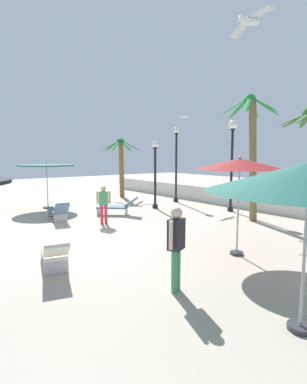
# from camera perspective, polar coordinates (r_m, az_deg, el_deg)

# --- Properties ---
(ground_plane) EXTENTS (56.00, 56.00, 0.00)m
(ground_plane) POSITION_cam_1_polar(r_m,az_deg,el_deg) (9.67, -16.86, -9.78)
(ground_plane) COLOR #B2A893
(boundary_wall) EXTENTS (25.20, 0.30, 0.89)m
(boundary_wall) POSITION_cam_1_polar(r_m,az_deg,el_deg) (15.87, 18.88, -1.72)
(boundary_wall) COLOR silver
(boundary_wall) RESTS_ON ground_plane
(patio_umbrella_0) EXTENTS (2.78, 2.78, 2.37)m
(patio_umbrella_0) POSITION_cam_1_polar(r_m,az_deg,el_deg) (16.52, -19.42, 4.38)
(patio_umbrella_0) COLOR #333338
(patio_umbrella_0) RESTS_ON ground_plane
(patio_umbrella_3) EXTENTS (2.40, 2.40, 2.70)m
(patio_umbrella_3) POSITION_cam_1_polar(r_m,az_deg,el_deg) (8.47, 15.83, 4.96)
(patio_umbrella_3) COLOR #333338
(patio_umbrella_3) RESTS_ON ground_plane
(palm_tree_0) EXTENTS (2.57, 2.45, 5.21)m
(palm_tree_0) POSITION_cam_1_polar(r_m,az_deg,el_deg) (13.26, 17.98, 8.79)
(palm_tree_0) COLOR brown
(palm_tree_0) RESTS_ON ground_plane
(palm_tree_2) EXTENTS (2.59, 2.53, 3.82)m
(palm_tree_2) POSITION_cam_1_polar(r_m,az_deg,el_deg) (20.00, -6.10, 6.12)
(palm_tree_2) COLOR brown
(palm_tree_2) RESTS_ON ground_plane
(lamp_post_0) EXTENTS (0.43, 0.43, 4.38)m
(lamp_post_0) POSITION_cam_1_polar(r_m,az_deg,el_deg) (15.16, 14.52, 7.49)
(lamp_post_0) COLOR black
(lamp_post_0) RESTS_ON ground_plane
(lamp_post_1) EXTENTS (0.35, 0.35, 4.31)m
(lamp_post_1) POSITION_cam_1_polar(r_m,az_deg,el_deg) (17.75, 4.28, 6.29)
(lamp_post_1) COLOR black
(lamp_post_1) RESTS_ON ground_plane
(lamp_post_2) EXTENTS (0.35, 0.35, 3.44)m
(lamp_post_2) POSITION_cam_1_polar(r_m,az_deg,el_deg) (15.55, 0.32, 4.43)
(lamp_post_2) COLOR black
(lamp_post_2) RESTS_ON ground_plane
(lounge_chair_0) EXTENTS (1.95, 1.01, 0.83)m
(lounge_chair_0) POSITION_cam_1_polar(r_m,az_deg,el_deg) (7.89, -18.08, -10.62)
(lounge_chair_0) COLOR #B7B7BC
(lounge_chair_0) RESTS_ON ground_plane
(lounge_chair_1) EXTENTS (1.66, 1.77, 0.83)m
(lounge_chair_1) POSITION_cam_1_polar(r_m,az_deg,el_deg) (14.05, -6.75, -2.68)
(lounge_chair_1) COLOR #B7B7BC
(lounge_chair_1) RESTS_ON ground_plane
(lounge_chair_2) EXTENTS (1.95, 0.82, 0.84)m
(lounge_chair_2) POSITION_cam_1_polar(r_m,az_deg,el_deg) (13.51, -17.40, -3.38)
(lounge_chair_2) COLOR #B7B7BC
(lounge_chair_2) RESTS_ON ground_plane
(guest_1) EXTENTS (0.36, 0.52, 1.73)m
(guest_1) POSITION_cam_1_polar(r_m,az_deg,el_deg) (6.11, 4.27, -9.05)
(guest_1) COLOR #3F8C59
(guest_1) RESTS_ON ground_plane
(guest_2) EXTENTS (0.39, 0.50, 1.52)m
(guest_2) POSITION_cam_1_polar(r_m,az_deg,el_deg) (12.20, -9.33, -1.74)
(guest_2) COLOR #D8333F
(guest_2) RESTS_ON ground_plane
(seagull_0) EXTENTS (1.13, 0.59, 0.16)m
(seagull_0) POSITION_cam_1_polar(r_m,az_deg,el_deg) (5.82, 17.61, 28.25)
(seagull_0) COLOR white
(seagull_2) EXTENTS (0.39, 1.16, 0.14)m
(seagull_2) POSITION_cam_1_polar(r_m,az_deg,el_deg) (18.06, 5.79, 13.82)
(seagull_2) COLOR white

